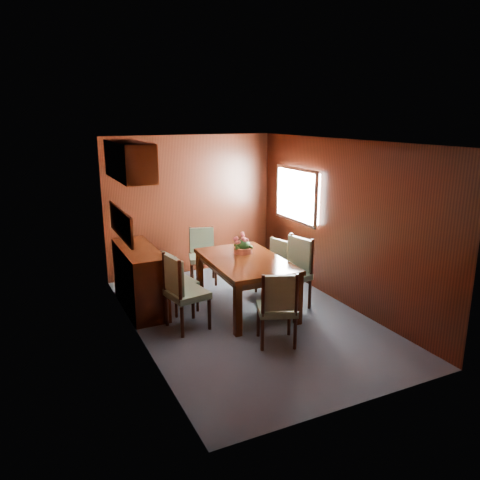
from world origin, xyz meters
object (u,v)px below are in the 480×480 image
flower_centerpiece (243,244)px  chair_head (278,305)px  sideboard (140,278)px  dining_table (245,266)px  chair_right_near (294,269)px  chair_left_near (182,288)px

flower_centerpiece → chair_head: bearing=-99.8°
sideboard → dining_table: 1.53m
dining_table → chair_head: 1.18m
sideboard → chair_right_near: bearing=-24.0°
sideboard → dining_table: size_ratio=0.85×
chair_left_near → dining_table: bearing=93.3°
chair_head → flower_centerpiece: (0.25, 1.45, 0.36)m
chair_right_near → chair_head: size_ratio=1.09×
sideboard → chair_left_near: 1.00m
dining_table → chair_right_near: bearing=-14.9°
dining_table → flower_centerpiece: (0.10, 0.29, 0.25)m
dining_table → flower_centerpiece: size_ratio=5.67×
chair_head → sideboard: bearing=143.4°
flower_centerpiece → chair_right_near: bearing=-40.7°
dining_table → chair_left_near: (-1.03, -0.24, -0.08)m
dining_table → chair_left_near: size_ratio=1.61×
chair_left_near → flower_centerpiece: size_ratio=3.52×
dining_table → chair_left_near: 1.06m
dining_table → flower_centerpiece: bearing=72.2°
chair_left_near → flower_centerpiece: flower_centerpiece is taller
dining_table → chair_right_near: (0.68, -0.21, -0.07)m
flower_centerpiece → sideboard: bearing=164.3°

